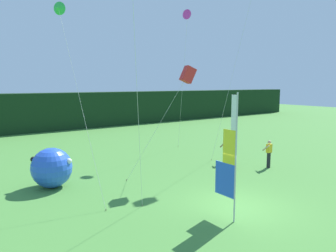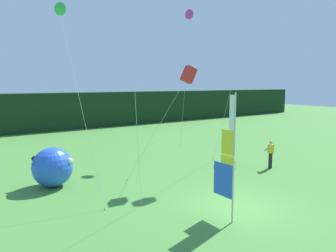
{
  "view_description": "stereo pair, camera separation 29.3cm",
  "coord_description": "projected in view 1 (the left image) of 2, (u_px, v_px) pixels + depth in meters",
  "views": [
    {
      "loc": [
        -9.7,
        -8.52,
        5.06
      ],
      "look_at": [
        -0.77,
        3.78,
        3.03
      ],
      "focal_mm": 33.75,
      "sensor_mm": 36.0,
      "label": 1
    },
    {
      "loc": [
        -9.46,
        -8.69,
        5.06
      ],
      "look_at": [
        -0.77,
        3.78,
        3.03
      ],
      "focal_mm": 33.75,
      "sensor_mm": 36.0,
      "label": 2
    }
  ],
  "objects": [
    {
      "name": "kite_green_delta_4",
      "position": [
        59.0,
        10.0,
        14.1
      ],
      "size": [
        0.74,
        3.83,
        8.73
      ],
      "color": "brown",
      "rests_on": "ground"
    },
    {
      "name": "kite_magenta_delta_3",
      "position": [
        188.0,
        16.0,
        23.26
      ],
      "size": [
        0.49,
        1.65,
        10.48
      ],
      "color": "brown",
      "rests_on": "ground"
    },
    {
      "name": "person_mid_field",
      "position": [
        269.0,
        153.0,
        19.08
      ],
      "size": [
        0.55,
        0.48,
        1.68
      ],
      "color": "black",
      "rests_on": "ground"
    },
    {
      "name": "ground_plane",
      "position": [
        236.0,
        206.0,
        13.15
      ],
      "size": [
        120.0,
        120.0,
        0.0
      ],
      "primitive_type": "plane",
      "color": "#478438"
    },
    {
      "name": "kite_red_box_2",
      "position": [
        188.0,
        75.0,
        16.84
      ],
      "size": [
        3.69,
        1.51,
        6.04
      ],
      "color": "brown",
      "rests_on": "ground"
    },
    {
      "name": "inflatable_balloon",
      "position": [
        52.0,
        168.0,
        15.45
      ],
      "size": [
        1.96,
        1.96,
        1.96
      ],
      "color": "blue",
      "rests_on": "ground"
    },
    {
      "name": "folding_chair",
      "position": [
        228.0,
        160.0,
        18.97
      ],
      "size": [
        0.51,
        0.51,
        0.89
      ],
      "color": "#BCBCC1",
      "rests_on": "ground"
    },
    {
      "name": "person_near_banner",
      "position": [
        226.0,
        150.0,
        20.14
      ],
      "size": [
        0.55,
        0.48,
        1.67
      ],
      "color": "brown",
      "rests_on": "ground"
    },
    {
      "name": "banner_flag",
      "position": [
        230.0,
        160.0,
        11.59
      ],
      "size": [
        0.06,
        1.03,
        4.78
      ],
      "color": "#B7B7BC",
      "rests_on": "ground"
    },
    {
      "name": "distant_treeline",
      "position": [
        50.0,
        112.0,
        34.43
      ],
      "size": [
        80.0,
        2.4,
        4.08
      ],
      "primitive_type": "cube",
      "color": "black",
      "rests_on": "ground"
    }
  ]
}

